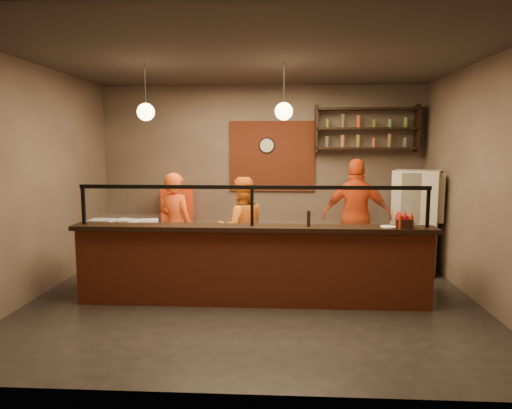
# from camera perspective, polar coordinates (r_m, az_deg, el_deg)

# --- Properties ---
(floor) EXTENTS (6.00, 6.00, 0.00)m
(floor) POSITION_cam_1_polar(r_m,az_deg,el_deg) (6.45, -0.31, -11.53)
(floor) COLOR black
(floor) RESTS_ON ground
(ceiling) EXTENTS (6.00, 6.00, 0.00)m
(ceiling) POSITION_cam_1_polar(r_m,az_deg,el_deg) (6.21, -0.33, 17.68)
(ceiling) COLOR #372F2B
(ceiling) RESTS_ON wall_back
(wall_back) EXTENTS (6.00, 0.00, 6.00)m
(wall_back) POSITION_cam_1_polar(r_m,az_deg,el_deg) (8.62, 0.70, 4.06)
(wall_back) COLOR #705D52
(wall_back) RESTS_ON floor
(wall_left) EXTENTS (0.00, 5.00, 5.00)m
(wall_left) POSITION_cam_1_polar(r_m,az_deg,el_deg) (6.98, -25.74, 2.62)
(wall_left) COLOR #705D52
(wall_left) RESTS_ON floor
(wall_right) EXTENTS (0.00, 5.00, 5.00)m
(wall_right) POSITION_cam_1_polar(r_m,az_deg,el_deg) (6.65, 26.46, 2.39)
(wall_right) COLOR #705D52
(wall_right) RESTS_ON floor
(wall_front) EXTENTS (6.00, 0.00, 6.00)m
(wall_front) POSITION_cam_1_polar(r_m,az_deg,el_deg) (3.65, -2.72, -0.20)
(wall_front) COLOR #705D52
(wall_front) RESTS_ON floor
(brick_patch) EXTENTS (1.60, 0.04, 1.30)m
(brick_patch) POSITION_cam_1_polar(r_m,az_deg,el_deg) (8.57, 2.04, 6.05)
(brick_patch) COLOR maroon
(brick_patch) RESTS_ON wall_back
(service_counter) EXTENTS (4.60, 0.25, 1.00)m
(service_counter) POSITION_cam_1_polar(r_m,az_deg,el_deg) (6.02, -0.49, -7.93)
(service_counter) COLOR maroon
(service_counter) RESTS_ON floor
(counter_ledge) EXTENTS (4.70, 0.37, 0.06)m
(counter_ledge) POSITION_cam_1_polar(r_m,az_deg,el_deg) (5.90, -0.49, -2.96)
(counter_ledge) COLOR black
(counter_ledge) RESTS_ON service_counter
(worktop_cabinet) EXTENTS (4.60, 0.75, 0.85)m
(worktop_cabinet) POSITION_cam_1_polar(r_m,az_deg,el_deg) (6.52, -0.20, -7.43)
(worktop_cabinet) COLOR gray
(worktop_cabinet) RESTS_ON floor
(worktop) EXTENTS (4.60, 0.75, 0.05)m
(worktop) POSITION_cam_1_polar(r_m,az_deg,el_deg) (6.42, -0.20, -3.53)
(worktop) COLOR silver
(worktop) RESTS_ON worktop_cabinet
(sneeze_guard) EXTENTS (4.50, 0.05, 0.52)m
(sneeze_guard) POSITION_cam_1_polar(r_m,az_deg,el_deg) (5.85, -0.49, 0.33)
(sneeze_guard) COLOR white
(sneeze_guard) RESTS_ON counter_ledge
(wall_shelving) EXTENTS (1.84, 0.28, 0.85)m
(wall_shelving) POSITION_cam_1_polar(r_m,az_deg,el_deg) (8.56, 13.64, 9.20)
(wall_shelving) COLOR black
(wall_shelving) RESTS_ON wall_back
(wall_clock) EXTENTS (0.30, 0.04, 0.30)m
(wall_clock) POSITION_cam_1_polar(r_m,az_deg,el_deg) (8.56, 1.37, 7.39)
(wall_clock) COLOR black
(wall_clock) RESTS_ON wall_back
(pendant_left) EXTENTS (0.24, 0.24, 0.77)m
(pendant_left) POSITION_cam_1_polar(r_m,az_deg,el_deg) (6.59, -13.61, 11.19)
(pendant_left) COLOR black
(pendant_left) RESTS_ON ceiling
(pendant_right) EXTENTS (0.24, 0.24, 0.77)m
(pendant_right) POSITION_cam_1_polar(r_m,az_deg,el_deg) (6.31, 3.49, 11.56)
(pendant_right) COLOR black
(pendant_right) RESTS_ON ceiling
(cook_left) EXTENTS (0.72, 0.62, 1.68)m
(cook_left) POSITION_cam_1_polar(r_m,az_deg,el_deg) (7.29, -10.04, -2.65)
(cook_left) COLOR #DD4914
(cook_left) RESTS_ON floor
(cook_mid) EXTENTS (0.93, 0.82, 1.61)m
(cook_mid) POSITION_cam_1_polar(r_m,az_deg,el_deg) (7.13, -1.85, -3.02)
(cook_mid) COLOR orange
(cook_mid) RESTS_ON floor
(cook_right) EXTENTS (1.16, 0.61, 1.89)m
(cook_right) POSITION_cam_1_polar(r_m,az_deg,el_deg) (7.68, 12.47, -1.42)
(cook_right) COLOR #DB4314
(cook_right) RESTS_ON floor
(fridge) EXTENTS (0.90, 0.88, 1.69)m
(fridge) POSITION_cam_1_polar(r_m,az_deg,el_deg) (8.01, 19.29, -2.00)
(fridge) COLOR beige
(fridge) RESTS_ON floor
(red_cooler) EXTENTS (0.67, 0.63, 1.33)m
(red_cooler) POSITION_cam_1_polar(r_m,az_deg,el_deg) (8.58, -9.78, -2.35)
(red_cooler) COLOR red
(red_cooler) RESTS_ON floor
(pizza_dough) EXTENTS (0.61, 0.61, 0.01)m
(pizza_dough) POSITION_cam_1_polar(r_m,az_deg,el_deg) (6.43, 4.51, -3.26)
(pizza_dough) COLOR beige
(pizza_dough) RESTS_ON worktop
(prep_tub_a) EXTENTS (0.32, 0.26, 0.16)m
(prep_tub_a) POSITION_cam_1_polar(r_m,az_deg,el_deg) (6.77, -18.75, -2.45)
(prep_tub_a) COLOR silver
(prep_tub_a) RESTS_ON worktop
(prep_tub_b) EXTENTS (0.31, 0.28, 0.13)m
(prep_tub_b) POSITION_cam_1_polar(r_m,az_deg,el_deg) (6.77, -13.25, -2.39)
(prep_tub_b) COLOR silver
(prep_tub_b) RESTS_ON worktop
(prep_tub_c) EXTENTS (0.37, 0.33, 0.15)m
(prep_tub_c) POSITION_cam_1_polar(r_m,az_deg,el_deg) (6.72, -15.99, -2.45)
(prep_tub_c) COLOR silver
(prep_tub_c) RESTS_ON worktop
(rolling_pin) EXTENTS (0.37, 0.17, 0.06)m
(rolling_pin) POSITION_cam_1_polar(r_m,az_deg,el_deg) (6.50, -6.37, -2.94)
(rolling_pin) COLOR yellow
(rolling_pin) RESTS_ON worktop
(condiment_caddy) EXTENTS (0.22, 0.18, 0.11)m
(condiment_caddy) POSITION_cam_1_polar(r_m,az_deg,el_deg) (6.02, 18.02, -2.26)
(condiment_caddy) COLOR black
(condiment_caddy) RESTS_ON counter_ledge
(pepper_mill) EXTENTS (0.05, 0.05, 0.20)m
(pepper_mill) POSITION_cam_1_polar(r_m,az_deg,el_deg) (5.85, 6.59, -1.78)
(pepper_mill) COLOR black
(pepper_mill) RESTS_ON counter_ledge
(small_plate) EXTENTS (0.22, 0.22, 0.01)m
(small_plate) POSITION_cam_1_polar(r_m,az_deg,el_deg) (6.02, 16.19, -2.69)
(small_plate) COLOR white
(small_plate) RESTS_ON counter_ledge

